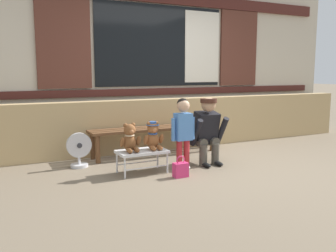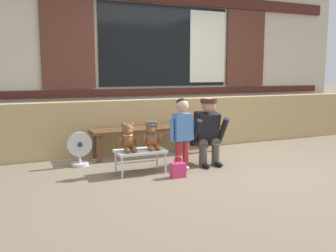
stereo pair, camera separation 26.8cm
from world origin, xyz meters
TOP-DOWN VIEW (x-y plane):
  - ground_plane at (0.00, 0.00)m, footprint 60.00×60.00m
  - brick_low_wall at (0.00, 1.43)m, footprint 7.46×0.25m
  - shop_facade at (0.00, 1.94)m, footprint 7.61×0.26m
  - wooden_bench_long at (-0.47, 1.06)m, footprint 2.10×0.40m
  - small_display_bench at (-1.07, 0.16)m, footprint 0.64×0.36m
  - teddy_bear_plain at (-1.23, 0.16)m, footprint 0.28×0.26m
  - teddy_bear_with_hat at (-0.91, 0.16)m, footprint 0.28×0.27m
  - child_standing at (-0.51, 0.08)m, footprint 0.35×0.18m
  - adult_crouching at (-0.06, 0.19)m, footprint 0.50×0.49m
  - handbag_on_ground at (-0.71, -0.23)m, footprint 0.18×0.11m
  - floor_fan at (-1.73, 0.81)m, footprint 0.34×0.24m

SIDE VIEW (x-z plane):
  - ground_plane at x=0.00m, z-range 0.00..0.00m
  - handbag_on_ground at x=-0.71m, z-range -0.04..0.23m
  - floor_fan at x=-1.73m, z-range 0.00..0.48m
  - small_display_bench at x=-1.07m, z-range 0.12..0.42m
  - wooden_bench_long at x=-0.47m, z-range 0.15..0.59m
  - brick_low_wall at x=0.00m, z-range 0.00..0.85m
  - teddy_bear_plain at x=-1.23m, z-range 0.28..0.65m
  - teddy_bear_with_hat at x=-0.91m, z-range 0.29..0.65m
  - adult_crouching at x=-0.06m, z-range 0.01..0.96m
  - child_standing at x=-0.51m, z-range 0.11..1.07m
  - shop_facade at x=0.00m, z-range 0.00..3.73m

